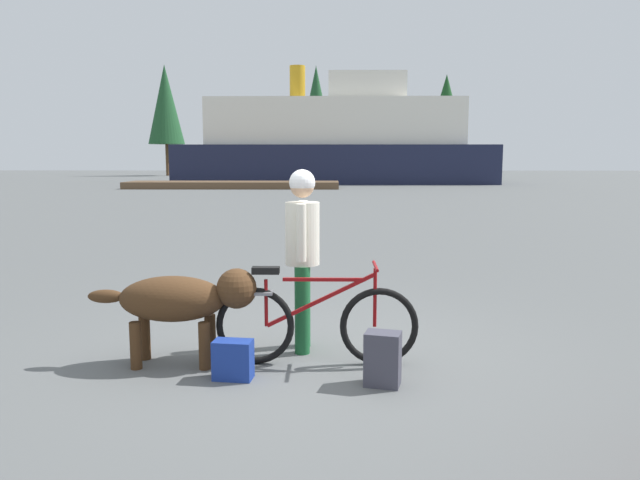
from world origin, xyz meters
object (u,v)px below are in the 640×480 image
bicycle (315,323)px  handbag_pannier (233,360)px  person_cyclist (302,243)px  dog (183,300)px  backpack (383,359)px  ferry_boat (336,143)px

bicycle → handbag_pannier: size_ratio=5.46×
person_cyclist → dog: (-1.03, -0.42, -0.45)m
backpack → handbag_pannier: (-1.23, 0.12, -0.06)m
dog → ferry_boat: 39.04m
handbag_pannier → bicycle: bearing=28.9°
person_cyclist → handbag_pannier: bearing=-124.8°
dog → ferry_boat: size_ratio=0.07×
person_cyclist → handbag_pannier: (-0.54, -0.78, -0.87)m
backpack → ferry_boat: bearing=89.9°
ferry_boat → bicycle: bearing=-90.9°
dog → backpack: size_ratio=3.40×
dog → backpack: bearing=-15.6°
dog → handbag_pannier: bearing=-36.2°
person_cyclist → ferry_boat: 38.56m
handbag_pannier → ferry_boat: ferry_boat is taller
bicycle → person_cyclist: (-0.13, 0.41, 0.66)m
handbag_pannier → backpack: bearing=-5.6°
person_cyclist → dog: size_ratio=1.15×
bicycle → backpack: (0.55, -0.49, -0.16)m
bicycle → dog: 1.18m
backpack → ferry_boat: ferry_boat is taller
dog → backpack: 1.82m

